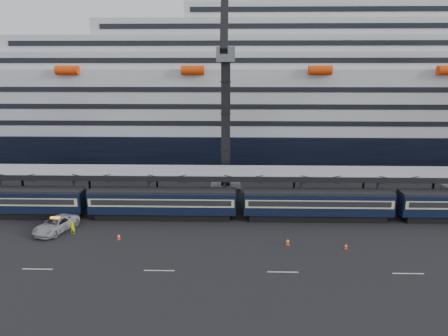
% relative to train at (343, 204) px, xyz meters
% --- Properties ---
extents(ground, '(260.00, 260.00, 0.00)m').
position_rel_train_xyz_m(ground, '(4.65, -10.00, -2.20)').
color(ground, black).
rests_on(ground, ground).
extents(train, '(133.05, 3.00, 4.05)m').
position_rel_train_xyz_m(train, '(0.00, 0.00, 0.00)').
color(train, black).
rests_on(train, ground).
extents(canopy, '(130.00, 6.25, 5.53)m').
position_rel_train_xyz_m(canopy, '(4.65, 4.00, 3.05)').
color(canopy, gray).
rests_on(canopy, ground).
extents(cruise_ship, '(214.09, 28.84, 34.00)m').
position_rel_train_xyz_m(cruise_ship, '(3.57, 35.99, 10.14)').
color(cruise_ship, black).
rests_on(cruise_ship, ground).
extents(crane_dark_near, '(4.50, 17.75, 35.08)m').
position_rel_train_xyz_m(crane_dark_near, '(-15.35, 8.59, 9.73)').
color(crane_dark_near, '#4C5054').
rests_on(crane_dark_near, ground).
extents(pickup_truck, '(4.40, 6.61, 1.69)m').
position_rel_train_xyz_m(pickup_truck, '(-35.53, -4.67, -1.36)').
color(pickup_truck, '#9D9FA4').
rests_on(pickup_truck, ground).
extents(worker, '(0.62, 0.43, 1.65)m').
position_rel_train_xyz_m(worker, '(-33.23, -5.40, -1.38)').
color(worker, '#D8DE0B').
rests_on(worker, ground).
extents(traffic_cone_b, '(0.38, 0.38, 0.77)m').
position_rel_train_xyz_m(traffic_cone_b, '(-27.33, -6.84, -1.82)').
color(traffic_cone_b, '#F13D07').
rests_on(traffic_cone_b, ground).
extents(traffic_cone_c, '(0.34, 0.34, 0.68)m').
position_rel_train_xyz_m(traffic_cone_c, '(-1.87, -8.71, -1.87)').
color(traffic_cone_c, '#F13D07').
rests_on(traffic_cone_c, ground).
extents(traffic_cone_d, '(0.43, 0.43, 0.85)m').
position_rel_train_xyz_m(traffic_cone_d, '(-8.09, -7.82, -1.78)').
color(traffic_cone_d, '#F13D07').
rests_on(traffic_cone_d, ground).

